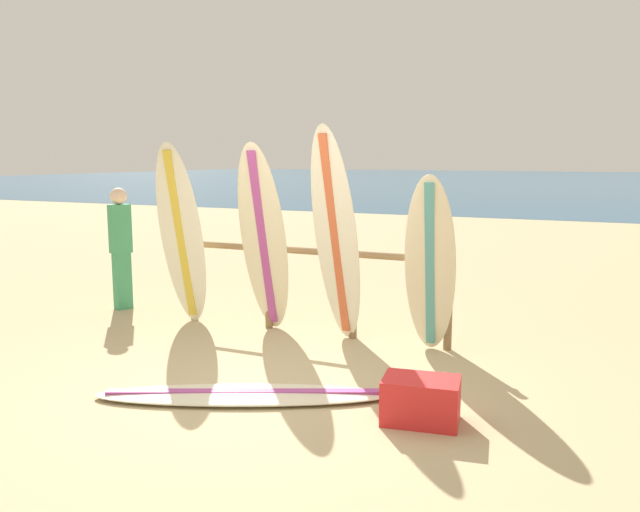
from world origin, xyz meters
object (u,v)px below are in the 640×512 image
surfboard_leaning_center_left (336,237)px  surfboard_lying_on_sand (243,395)px  surfboard_rack (310,273)px  surfboard_leaning_far_left (181,236)px  surfboard_leaning_center (430,266)px  surfboard_leaning_left (264,240)px  cooler_box (421,400)px  beachgoer_standing (121,243)px

surfboard_leaning_center_left → surfboard_lying_on_sand: surfboard_leaning_center_left is taller
surfboard_rack → surfboard_lying_on_sand: bearing=-80.2°
surfboard_leaning_far_left → surfboard_lying_on_sand: surfboard_leaning_far_left is taller
surfboard_rack → surfboard_leaning_center_left: size_ratio=1.40×
surfboard_rack → surfboard_leaning_center_left: bearing=-34.1°
surfboard_rack → surfboard_leaning_center: surfboard_leaning_center is taller
surfboard_leaning_center_left → surfboard_leaning_left: bearing=178.5°
surfboard_leaning_center_left → cooler_box: bearing=-49.6°
surfboard_leaning_far_left → cooler_box: size_ratio=3.79×
surfboard_rack → surfboard_leaning_left: size_ratio=1.51×
surfboard_leaning_left → cooler_box: 3.10m
surfboard_leaning_left → cooler_box: surfboard_leaning_left is taller
surfboard_leaning_left → cooler_box: bearing=-36.1°
surfboard_leaning_center → cooler_box: size_ratio=3.23×
surfboard_rack → cooler_box: (1.93, -2.03, -0.55)m
surfboard_leaning_far_left → surfboard_lying_on_sand: (1.95, -1.82, -1.10)m
surfboard_leaning_center_left → surfboard_lying_on_sand: (-0.09, -1.86, -1.19)m
surfboard_rack → cooler_box: bearing=-46.5°
surfboard_lying_on_sand → beachgoer_standing: size_ratio=1.54×
surfboard_leaning_far_left → surfboard_leaning_left: bearing=3.2°
surfboard_leaning_center_left → surfboard_lying_on_sand: size_ratio=0.94×
surfboard_rack → surfboard_leaning_far_left: surfboard_leaning_far_left is taller
surfboard_leaning_left → beachgoer_standing: (-2.46, 0.37, -0.21)m
surfboard_lying_on_sand → surfboard_leaning_center: bearing=58.0°
surfboard_leaning_far_left → surfboard_leaning_center: (3.11, 0.03, -0.17)m
surfboard_rack → surfboard_lying_on_sand: 2.32m
surfboard_rack → surfboard_leaning_left: bearing=-146.9°
surfboard_leaning_left → surfboard_leaning_center_left: 0.93m
surfboard_lying_on_sand → beachgoer_standing: (-3.29, 2.26, 0.89)m
surfboard_leaning_far_left → beachgoer_standing: surfboard_leaning_far_left is taller
surfboard_leaning_center → surfboard_lying_on_sand: (-1.16, -1.85, -0.94)m
surfboard_leaning_center → surfboard_lying_on_sand: bearing=-122.0°
surfboard_leaning_center_left → surfboard_leaning_center: (1.07, -0.01, -0.25)m
surfboard_rack → surfboard_leaning_far_left: (-1.57, -0.36, 0.41)m
surfboard_lying_on_sand → surfboard_rack: bearing=99.8°
surfboard_rack → beachgoer_standing: size_ratio=2.04×
surfboard_leaning_center_left → surfboard_leaning_center: bearing=-0.3°
surfboard_leaning_far_left → surfboard_leaning_center_left: bearing=1.1°
beachgoer_standing → cooler_box: size_ratio=2.80×
surfboard_lying_on_sand → cooler_box: cooler_box is taller
surfboard_leaning_center_left → beachgoer_standing: surfboard_leaning_center_left is taller
surfboard_leaning_center → cooler_box: 1.92m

